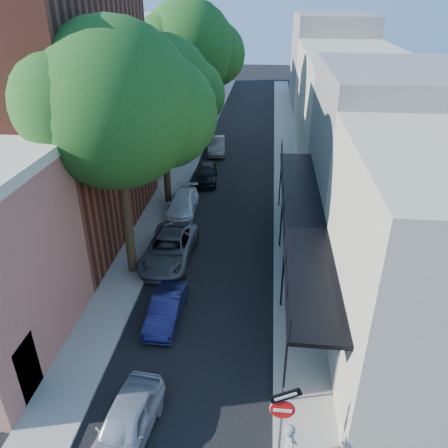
% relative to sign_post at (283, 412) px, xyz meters
% --- Properties ---
extents(road_surface, '(6.00, 64.00, 0.01)m').
position_rel_sign_post_xyz_m(road_surface, '(-3.16, 29.03, -2.03)').
color(road_surface, black).
rests_on(road_surface, ground).
extents(sidewalk_left, '(2.00, 64.00, 0.12)m').
position_rel_sign_post_xyz_m(sidewalk_left, '(-7.16, 29.03, -1.98)').
color(sidewalk_left, gray).
rests_on(sidewalk_left, ground).
extents(sidewalk_right, '(2.00, 64.00, 0.12)m').
position_rel_sign_post_xyz_m(sidewalk_right, '(0.84, 29.03, -1.98)').
color(sidewalk_right, gray).
rests_on(sidewalk_right, ground).
extents(buildings_left, '(10.10, 59.10, 12.00)m').
position_rel_sign_post_xyz_m(buildings_left, '(-12.46, 27.79, 2.90)').
color(buildings_left, '#C46E64').
rests_on(buildings_left, ground).
extents(buildings_right, '(9.80, 55.00, 10.00)m').
position_rel_sign_post_xyz_m(buildings_right, '(5.83, 28.51, 2.39)').
color(buildings_right, beige).
rests_on(buildings_right, ground).
extents(sign_post, '(0.89, 0.17, 2.99)m').
position_rel_sign_post_xyz_m(sign_post, '(0.00, 0.00, 0.00)').
color(sign_post, '#595B60').
rests_on(sign_post, ground).
extents(oak_near, '(7.48, 6.80, 11.42)m').
position_rel_sign_post_xyz_m(oak_near, '(-6.53, 9.29, 5.84)').
color(oak_near, '#332214').
rests_on(oak_near, ground).
extents(oak_mid, '(6.60, 6.00, 10.20)m').
position_rel_sign_post_xyz_m(oak_mid, '(-6.58, 17.26, 5.02)').
color(oak_mid, '#332214').
rests_on(oak_mid, ground).
extents(oak_far, '(7.70, 7.00, 11.90)m').
position_rel_sign_post_xyz_m(oak_far, '(-6.51, 26.30, 6.22)').
color(oak_far, '#332214').
rests_on(oak_far, ground).
extents(parked_car_a, '(1.85, 3.82, 1.26)m').
position_rel_sign_post_xyz_m(parked_car_a, '(-4.56, 0.25, -1.41)').
color(parked_car_a, '#999EAA').
rests_on(parked_car_a, ground).
extents(parked_car_b, '(1.27, 3.43, 1.12)m').
position_rel_sign_post_xyz_m(parked_car_b, '(-4.56, 5.73, -1.48)').
color(parked_car_b, '#151642').
rests_on(parked_car_b, ground).
extents(parked_car_c, '(2.40, 5.02, 1.38)m').
position_rel_sign_post_xyz_m(parked_car_c, '(-5.39, 10.22, -1.35)').
color(parked_car_c, '#56585E').
rests_on(parked_car_c, ground).
extents(parked_car_d, '(1.76, 4.13, 1.19)m').
position_rel_sign_post_xyz_m(parked_car_d, '(-5.76, 15.75, -1.44)').
color(parked_car_d, white).
rests_on(parked_car_d, ground).
extents(parked_car_e, '(1.86, 3.89, 1.28)m').
position_rel_sign_post_xyz_m(parked_car_e, '(-5.01, 20.77, -1.40)').
color(parked_car_e, black).
rests_on(parked_car_e, ground).
extents(parked_car_f, '(1.84, 4.12, 1.31)m').
position_rel_sign_post_xyz_m(parked_car_f, '(-5.03, 27.19, -1.38)').
color(parked_car_f, '#6A655A').
rests_on(parked_car_f, ground).
extents(pedestrian, '(0.59, 0.73, 1.74)m').
position_rel_sign_post_xyz_m(pedestrian, '(0.24, -0.27, -1.05)').
color(pedestrian, gray).
rests_on(pedestrian, sidewalk_right).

